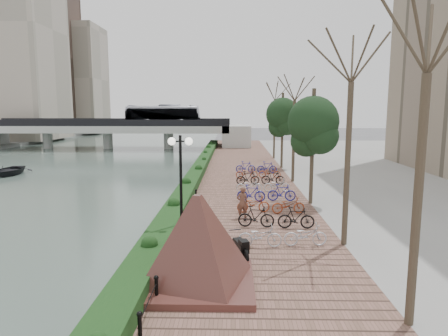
{
  "coord_description": "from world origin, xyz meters",
  "views": [
    {
      "loc": [
        3.54,
        -13.51,
        5.89
      ],
      "look_at": [
        2.94,
        12.58,
        2.0
      ],
      "focal_mm": 32.0,
      "sensor_mm": 36.0,
      "label": 1
    }
  ],
  "objects_px": {
    "lamppost": "(181,164)",
    "motorcycle": "(240,246)",
    "boat": "(9,170)",
    "pedestrian": "(242,203)",
    "granite_monument": "(198,240)"
  },
  "relations": [
    {
      "from": "boat",
      "to": "lamppost",
      "type": "bearing_deg",
      "value": -52.1
    },
    {
      "from": "granite_monument",
      "to": "motorcycle",
      "type": "bearing_deg",
      "value": 58.77
    },
    {
      "from": "lamppost",
      "to": "motorcycle",
      "type": "xyz_separation_m",
      "value": [
        2.42,
        -2.22,
        -2.7
      ]
    },
    {
      "from": "lamppost",
      "to": "motorcycle",
      "type": "height_order",
      "value": "lamppost"
    },
    {
      "from": "motorcycle",
      "to": "boat",
      "type": "relative_size",
      "value": 0.36
    },
    {
      "from": "motorcycle",
      "to": "boat",
      "type": "height_order",
      "value": "motorcycle"
    },
    {
      "from": "lamppost",
      "to": "pedestrian",
      "type": "height_order",
      "value": "lamppost"
    },
    {
      "from": "pedestrian",
      "to": "boat",
      "type": "height_order",
      "value": "pedestrian"
    },
    {
      "from": "lamppost",
      "to": "boat",
      "type": "relative_size",
      "value": 1.05
    },
    {
      "from": "lamppost",
      "to": "boat",
      "type": "distance_m",
      "value": 26.05
    },
    {
      "from": "boat",
      "to": "granite_monument",
      "type": "bearing_deg",
      "value": -56.5
    },
    {
      "from": "granite_monument",
      "to": "motorcycle",
      "type": "xyz_separation_m",
      "value": [
        1.34,
        2.21,
        -0.97
      ]
    },
    {
      "from": "granite_monument",
      "to": "boat",
      "type": "bearing_deg",
      "value": 129.36
    },
    {
      "from": "pedestrian",
      "to": "boat",
      "type": "distance_m",
      "value": 25.71
    },
    {
      "from": "lamppost",
      "to": "pedestrian",
      "type": "bearing_deg",
      "value": 50.5
    }
  ]
}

